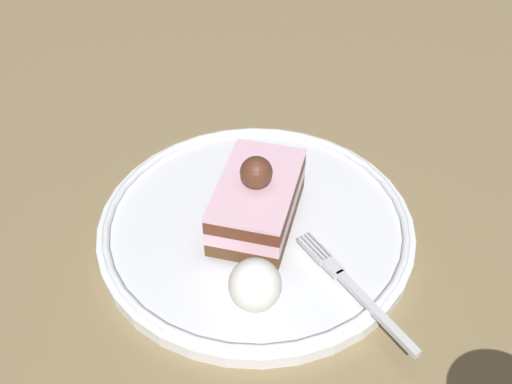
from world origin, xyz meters
The scene contains 5 objects.
ground_plane centered at (0.00, 0.00, 0.00)m, with size 2.40×2.40×0.00m, color olive.
dessert_plate centered at (-0.01, 0.02, 0.01)m, with size 0.25×0.25×0.02m.
cake_slice centered at (-0.01, 0.02, 0.04)m, with size 0.11×0.10×0.06m.
whipped_cream_dollop centered at (-0.09, 0.04, 0.04)m, with size 0.04×0.04×0.04m, color white.
fork centered at (-0.09, -0.03, 0.02)m, with size 0.12×0.05×0.00m.
Camera 1 is at (-0.37, 0.11, 0.39)m, focal length 46.82 mm.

